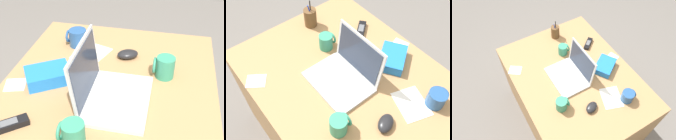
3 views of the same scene
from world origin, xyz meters
The scene contains 9 objects.
laptop centered at (-0.02, -0.02, 0.76)m, with size 0.33×0.27×0.24m.
computer_mouse centered at (0.30, -0.04, 0.73)m, with size 0.07×0.10×0.04m, color black.
coffee_mug_white centered at (0.37, 0.23, 0.76)m, with size 0.09×0.10×0.09m.
coffee_mug_tall centered at (0.19, -0.22, 0.76)m, with size 0.08×0.09×0.10m.
coffee_mug_spare centered at (-0.26, 0.04, 0.76)m, with size 0.08×0.09×0.09m.
cordless_phone centered at (-0.23, 0.29, 0.73)m, with size 0.12×0.13×0.03m.
snack_bag centered at (0.05, 0.26, 0.74)m, with size 0.13×0.18×0.06m, color blue.
paper_note_near_laptop centered at (0.30, 0.14, 0.72)m, with size 0.18×0.14×0.00m, color white.
paper_note_left centered at (-0.01, 0.38, 0.72)m, with size 0.09×0.08×0.00m, color white.
Camera 1 is at (-0.89, -0.22, 1.49)m, focal length 47.66 mm.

